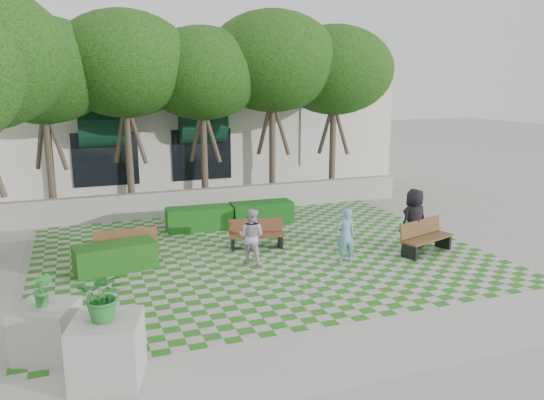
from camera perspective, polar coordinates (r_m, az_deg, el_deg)
name	(u,v)px	position (r m, az deg, el deg)	size (l,w,h in m)	color
ground	(274,265)	(13.94, 0.24, -7.05)	(90.00, 90.00, 0.00)	gray
lawn	(262,254)	(14.83, -1.14, -5.81)	(12.00, 12.00, 0.00)	#2B721E
sidewalk_south	(367,348)	(10.05, 10.15, -15.40)	(16.00, 2.00, 0.01)	#9E9B93
retaining_wall	(214,200)	(19.52, -6.23, -0.01)	(15.00, 0.36, 0.90)	#9E9B93
bench_east	(425,238)	(15.43, 16.15, -3.90)	(1.83, 1.08, 0.91)	#51371C
bench_mid	(256,234)	(15.30, -1.71, -3.71)	(1.63, 0.82, 0.82)	#58321E
bench_west	(127,247)	(14.56, -15.37, -4.92)	(1.66, 0.58, 0.87)	brown
hedge_midright	(262,213)	(17.92, -1.13, -1.36)	(2.07, 0.83, 0.72)	#134917
hedge_midleft	(199,218)	(17.30, -7.84, -1.98)	(2.09, 0.84, 0.73)	#155116
hedge_west	(116,257)	(14.06, -16.47, -5.92)	(1.99, 0.80, 0.70)	#184B14
planter_front	(107,337)	(9.03, -17.36, -13.86)	(1.29, 1.29, 1.86)	#9E9B93
planter_back	(47,328)	(10.22, -23.06, -12.58)	(1.22, 1.22, 1.55)	#9E9B93
person_blue	(345,235)	(14.11, 7.91, -3.77)	(0.54, 0.35, 1.48)	#659EB8
person_dark	(414,220)	(15.47, 15.03, -2.06)	(0.87, 0.57, 1.78)	black
person_white	(251,236)	(13.92, -2.23, -3.91)	(0.72, 0.56, 1.47)	#C1B4C6
tree_row	(158,67)	(18.45, -12.17, 13.86)	(17.70, 13.40, 7.41)	#47382B
building	(192,126)	(27.03, -8.61, 7.87)	(18.00, 8.92, 5.15)	silver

